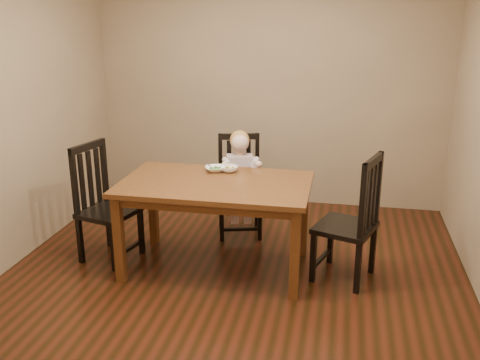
% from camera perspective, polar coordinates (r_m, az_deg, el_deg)
% --- Properties ---
extents(room, '(4.01, 4.01, 2.71)m').
position_cam_1_polar(room, '(4.25, -0.77, 6.01)').
color(room, '#421A0E').
rests_on(room, ground).
extents(dining_table, '(1.62, 0.97, 0.81)m').
position_cam_1_polar(dining_table, '(4.60, -2.62, -1.30)').
color(dining_table, '#452A10').
rests_on(dining_table, room).
extents(chair_child, '(0.53, 0.51, 1.01)m').
position_cam_1_polar(chair_child, '(5.43, -0.05, -0.76)').
color(chair_child, black).
rests_on(chair_child, room).
extents(chair_left, '(0.55, 0.56, 1.08)m').
position_cam_1_polar(chair_left, '(5.02, -14.31, -2.57)').
color(chair_left, black).
rests_on(chair_left, room).
extents(chair_right, '(0.58, 0.60, 1.10)m').
position_cam_1_polar(chair_right, '(4.56, 11.86, -4.36)').
color(chair_right, black).
rests_on(chair_right, room).
extents(toddler, '(0.44, 0.50, 0.59)m').
position_cam_1_polar(toddler, '(5.34, -0.02, 0.62)').
color(toddler, silver).
rests_on(toddler, chair_child).
extents(bowl_peas, '(0.24, 0.24, 0.04)m').
position_cam_1_polar(bowl_peas, '(4.85, -2.66, 1.19)').
color(bowl_peas, white).
rests_on(bowl_peas, dining_table).
extents(bowl_veg, '(0.17, 0.17, 0.05)m').
position_cam_1_polar(bowl_veg, '(4.84, -1.16, 1.19)').
color(bowl_veg, white).
rests_on(bowl_veg, dining_table).
extents(fork, '(0.11, 0.09, 0.05)m').
position_cam_1_polar(fork, '(4.84, -3.18, 1.40)').
color(fork, silver).
rests_on(fork, bowl_peas).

